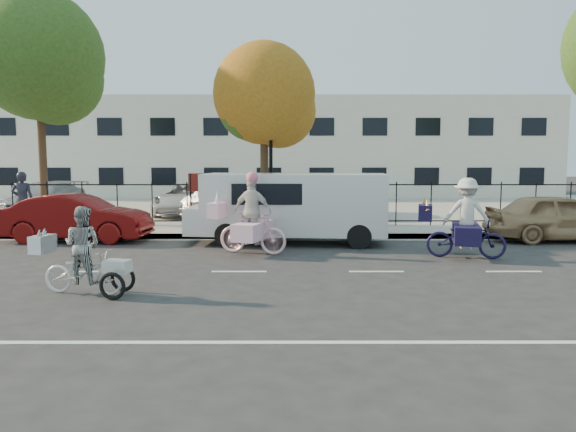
{
  "coord_description": "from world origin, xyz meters",
  "views": [
    {
      "loc": [
        1.05,
        -12.03,
        2.49
      ],
      "look_at": [
        1.07,
        1.2,
        1.1
      ],
      "focal_mm": 35.0,
      "sensor_mm": 36.0,
      "label": 1
    }
  ],
  "objects_px": {
    "pedestrian": "(23,200)",
    "lot_car_c": "(220,200)",
    "red_sedan": "(77,218)",
    "bull_bike": "(465,226)",
    "white_van": "(291,205)",
    "unicorn_bike": "(251,224)",
    "lot_car_d": "(362,199)",
    "lot_car_b": "(186,199)",
    "lamppost": "(271,138)",
    "lot_car_a": "(44,199)",
    "zebra_trike": "(83,260)",
    "gold_sedan": "(559,217)"
  },
  "relations": [
    {
      "from": "lamppost",
      "to": "unicorn_bike",
      "type": "distance_m",
      "value": 5.08
    },
    {
      "from": "red_sedan",
      "to": "lot_car_a",
      "type": "xyz_separation_m",
      "value": [
        -3.5,
        5.86,
        0.13
      ]
    },
    {
      "from": "red_sedan",
      "to": "zebra_trike",
      "type": "bearing_deg",
      "value": -155.99
    },
    {
      "from": "lamppost",
      "to": "unicorn_bike",
      "type": "bearing_deg",
      "value": -94.81
    },
    {
      "from": "white_van",
      "to": "pedestrian",
      "type": "relative_size",
      "value": 3.09
    },
    {
      "from": "pedestrian",
      "to": "lot_car_b",
      "type": "distance_m",
      "value": 6.5
    },
    {
      "from": "white_van",
      "to": "pedestrian",
      "type": "height_order",
      "value": "pedestrian"
    },
    {
      "from": "lot_car_b",
      "to": "lot_car_c",
      "type": "height_order",
      "value": "lot_car_c"
    },
    {
      "from": "zebra_trike",
      "to": "lot_car_d",
      "type": "bearing_deg",
      "value": -17.24
    },
    {
      "from": "white_van",
      "to": "lot_car_b",
      "type": "height_order",
      "value": "white_van"
    },
    {
      "from": "zebra_trike",
      "to": "red_sedan",
      "type": "relative_size",
      "value": 0.44
    },
    {
      "from": "unicorn_bike",
      "to": "lamppost",
      "type": "bearing_deg",
      "value": 14.38
    },
    {
      "from": "bull_bike",
      "to": "lot_car_c",
      "type": "distance_m",
      "value": 10.85
    },
    {
      "from": "bull_bike",
      "to": "lot_car_a",
      "type": "bearing_deg",
      "value": 71.97
    },
    {
      "from": "unicorn_bike",
      "to": "lot_car_b",
      "type": "bearing_deg",
      "value": 39.73
    },
    {
      "from": "unicorn_bike",
      "to": "lot_car_c",
      "type": "relative_size",
      "value": 0.53
    },
    {
      "from": "unicorn_bike",
      "to": "lot_car_c",
      "type": "xyz_separation_m",
      "value": [
        -1.72,
        7.67,
        0.03
      ]
    },
    {
      "from": "lamppost",
      "to": "lot_car_d",
      "type": "distance_m",
      "value": 5.37
    },
    {
      "from": "white_van",
      "to": "lot_car_c",
      "type": "xyz_separation_m",
      "value": [
        -2.76,
        5.86,
        -0.3
      ]
    },
    {
      "from": "bull_bike",
      "to": "red_sedan",
      "type": "distance_m",
      "value": 10.99
    },
    {
      "from": "pedestrian",
      "to": "lot_car_c",
      "type": "bearing_deg",
      "value": -159.92
    },
    {
      "from": "bull_bike",
      "to": "lot_car_d",
      "type": "relative_size",
      "value": 0.55
    },
    {
      "from": "white_van",
      "to": "unicorn_bike",
      "type": "bearing_deg",
      "value": -114.96
    },
    {
      "from": "lot_car_c",
      "to": "bull_bike",
      "type": "bearing_deg",
      "value": -32.05
    },
    {
      "from": "bull_bike",
      "to": "lot_car_b",
      "type": "xyz_separation_m",
      "value": [
        -8.57,
        9.25,
        -0.01
      ]
    },
    {
      "from": "white_van",
      "to": "lot_car_a",
      "type": "xyz_separation_m",
      "value": [
        -9.84,
        6.25,
        -0.29
      ]
    },
    {
      "from": "unicorn_bike",
      "to": "gold_sedan",
      "type": "xyz_separation_m",
      "value": [
        9.01,
        2.2,
        -0.07
      ]
    },
    {
      "from": "lot_car_a",
      "to": "zebra_trike",
      "type": "bearing_deg",
      "value": -58.48
    },
    {
      "from": "red_sedan",
      "to": "pedestrian",
      "type": "xyz_separation_m",
      "value": [
        -2.43,
        1.77,
        0.39
      ]
    },
    {
      "from": "zebra_trike",
      "to": "pedestrian",
      "type": "relative_size",
      "value": 1.0
    },
    {
      "from": "red_sedan",
      "to": "pedestrian",
      "type": "bearing_deg",
      "value": 56.69
    },
    {
      "from": "unicorn_bike",
      "to": "lot_car_a",
      "type": "distance_m",
      "value": 11.94
    },
    {
      "from": "red_sedan",
      "to": "lot_car_d",
      "type": "bearing_deg",
      "value": -55.73
    },
    {
      "from": "bull_bike",
      "to": "white_van",
      "type": "relative_size",
      "value": 0.38
    },
    {
      "from": "zebra_trike",
      "to": "red_sedan",
      "type": "height_order",
      "value": "zebra_trike"
    },
    {
      "from": "red_sedan",
      "to": "lot_car_b",
      "type": "bearing_deg",
      "value": -14.93
    },
    {
      "from": "lamppost",
      "to": "white_van",
      "type": "xyz_separation_m",
      "value": [
        0.66,
        -2.69,
        -2.0
      ]
    },
    {
      "from": "white_van",
      "to": "gold_sedan",
      "type": "relative_size",
      "value": 1.39
    },
    {
      "from": "lot_car_d",
      "to": "lot_car_b",
      "type": "bearing_deg",
      "value": 179.67
    },
    {
      "from": "white_van",
      "to": "gold_sedan",
      "type": "bearing_deg",
      "value": 7.64
    },
    {
      "from": "pedestrian",
      "to": "lot_car_a",
      "type": "height_order",
      "value": "pedestrian"
    },
    {
      "from": "zebra_trike",
      "to": "lot_car_c",
      "type": "relative_size",
      "value": 0.47
    },
    {
      "from": "lot_car_c",
      "to": "gold_sedan",
      "type": "bearing_deg",
      "value": -9.53
    },
    {
      "from": "unicorn_bike",
      "to": "pedestrian",
      "type": "bearing_deg",
      "value": 82.01
    },
    {
      "from": "white_van",
      "to": "lot_car_a",
      "type": "height_order",
      "value": "white_van"
    },
    {
      "from": "lamppost",
      "to": "white_van",
      "type": "relative_size",
      "value": 0.74
    },
    {
      "from": "lot_car_b",
      "to": "lot_car_c",
      "type": "relative_size",
      "value": 1.13
    },
    {
      "from": "zebra_trike",
      "to": "lot_car_a",
      "type": "xyz_separation_m",
      "value": [
        -6.02,
        12.34,
        0.2
      ]
    },
    {
      "from": "lamppost",
      "to": "lot_car_a",
      "type": "relative_size",
      "value": 0.93
    },
    {
      "from": "white_van",
      "to": "lot_car_c",
      "type": "relative_size",
      "value": 1.44
    }
  ]
}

